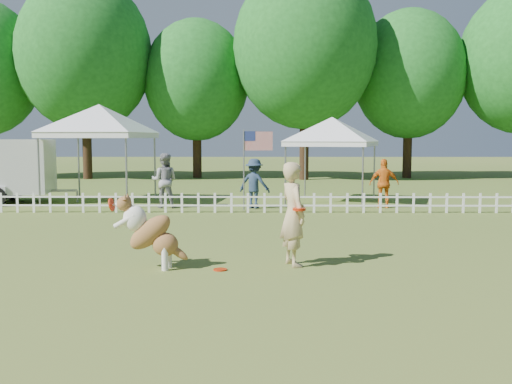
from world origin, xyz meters
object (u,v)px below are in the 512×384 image
(canopy_tent_right, at_px, (332,161))
(spectator_a, at_px, (164,181))
(spectator_c, at_px, (384,183))
(canopy_tent_left, at_px, (100,155))
(flag_pole, at_px, (244,170))
(dog, at_px, (151,232))
(spectator_b, at_px, (254,184))
(frisbee_on_turf, at_px, (220,270))
(handler, at_px, (293,214))

(canopy_tent_right, bearing_deg, spectator_a, -144.52)
(spectator_c, bearing_deg, canopy_tent_left, -3.59)
(canopy_tent_right, bearing_deg, flag_pole, -122.71)
(dog, xyz_separation_m, spectator_b, (1.68, 8.58, 0.17))
(dog, xyz_separation_m, canopy_tent_right, (4.37, 10.36, 0.83))
(spectator_b, bearing_deg, frisbee_on_turf, 109.31)
(canopy_tent_right, bearing_deg, spectator_b, -127.34)
(frisbee_on_turf, relative_size, spectator_b, 0.15)
(frisbee_on_turf, bearing_deg, dog, 174.56)
(frisbee_on_turf, bearing_deg, handler, 16.84)
(canopy_tent_right, bearing_deg, frisbee_on_turf, -87.70)
(spectator_a, relative_size, spectator_b, 1.11)
(handler, bearing_deg, frisbee_on_turf, 86.50)
(spectator_a, bearing_deg, flag_pole, 167.18)
(dog, height_order, spectator_c, spectator_c)
(dog, bearing_deg, canopy_tent_left, 116.17)
(canopy_tent_right, height_order, flag_pole, canopy_tent_right)
(flag_pole, relative_size, spectator_c, 1.59)
(canopy_tent_right, bearing_deg, canopy_tent_left, -159.41)
(flag_pole, bearing_deg, canopy_tent_right, 29.33)
(spectator_a, height_order, spectator_c, spectator_a)
(handler, distance_m, canopy_tent_right, 10.29)
(frisbee_on_turf, distance_m, spectator_c, 10.03)
(canopy_tent_left, relative_size, canopy_tent_right, 1.14)
(flag_pole, bearing_deg, spectator_a, 155.64)
(frisbee_on_turf, height_order, spectator_c, spectator_c)
(canopy_tent_right, xyz_separation_m, spectator_c, (1.50, -1.63, -0.67))
(flag_pole, height_order, spectator_c, flag_pole)
(frisbee_on_turf, relative_size, flag_pole, 0.09)
(dog, bearing_deg, spectator_c, 62.19)
(frisbee_on_turf, relative_size, spectator_c, 0.15)
(handler, distance_m, frisbee_on_turf, 1.60)
(dog, height_order, canopy_tent_left, canopy_tent_left)
(handler, height_order, canopy_tent_left, canopy_tent_left)
(dog, distance_m, canopy_tent_right, 11.28)
(frisbee_on_turf, height_order, spectator_b, spectator_b)
(canopy_tent_right, xyz_separation_m, spectator_a, (-5.61, -1.64, -0.58))
(spectator_c, bearing_deg, dog, 61.03)
(spectator_a, bearing_deg, canopy_tent_right, -160.94)
(frisbee_on_turf, height_order, canopy_tent_right, canopy_tent_right)
(flag_pole, relative_size, spectator_b, 1.57)
(frisbee_on_turf, xyz_separation_m, canopy_tent_left, (-4.90, 10.28, 1.66))
(canopy_tent_right, xyz_separation_m, flag_pole, (-3.02, -2.36, -0.20))
(frisbee_on_turf, relative_size, canopy_tent_right, 0.08)
(dog, distance_m, frisbee_on_turf, 1.35)
(spectator_b, bearing_deg, flag_pole, 83.71)
(frisbee_on_turf, bearing_deg, canopy_tent_left, 115.48)
(flag_pole, relative_size, spectator_a, 1.42)
(dog, relative_size, canopy_tent_left, 0.38)
(spectator_a, relative_size, spectator_c, 1.11)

